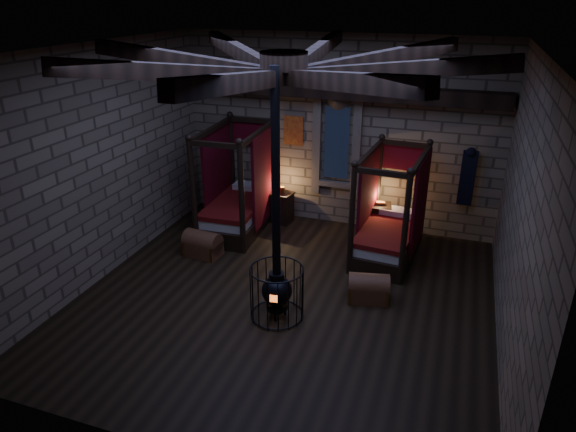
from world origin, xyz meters
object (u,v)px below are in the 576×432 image
(bed_left, at_px, (239,204))
(stove, at_px, (277,286))
(trunk_left, at_px, (203,245))
(trunk_right, at_px, (369,288))
(bed_right, at_px, (389,231))

(bed_left, xyz_separation_m, stove, (2.01, -3.01, 0.01))
(bed_left, xyz_separation_m, trunk_left, (-0.16, -1.48, -0.33))
(trunk_left, distance_m, trunk_right, 3.55)
(stove, bearing_deg, trunk_right, 28.40)
(bed_right, xyz_separation_m, stove, (-1.38, -2.79, 0.05))
(bed_left, xyz_separation_m, bed_right, (3.40, -0.21, -0.04))
(stove, bearing_deg, trunk_left, 136.99)
(bed_left, relative_size, trunk_right, 2.98)
(bed_left, height_order, stove, stove)
(trunk_right, xyz_separation_m, stove, (-1.34, -0.98, 0.35))
(bed_left, height_order, trunk_right, bed_left)
(bed_right, height_order, stove, stove)
(bed_right, relative_size, trunk_left, 2.76)
(bed_left, bearing_deg, bed_right, -6.31)
(trunk_left, bearing_deg, trunk_right, -2.62)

